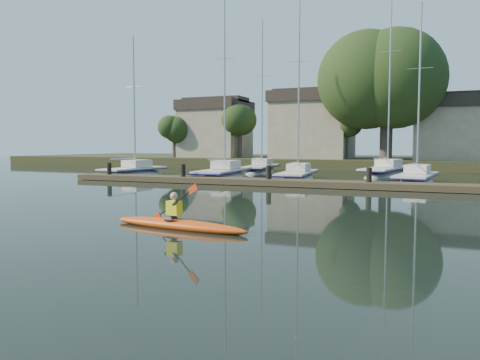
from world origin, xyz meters
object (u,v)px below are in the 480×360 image
at_px(sailboat_1, 224,181).
at_px(sailboat_3, 416,186).
at_px(sailboat_5, 261,174).
at_px(kayak, 178,222).
at_px(dock, 317,183).
at_px(sailboat_0, 134,178).
at_px(sailboat_2, 297,182).
at_px(sailboat_6, 386,178).

bearing_deg(sailboat_1, sailboat_3, -2.15).
bearing_deg(sailboat_5, sailboat_1, -95.55).
height_order(kayak, sailboat_1, sailboat_1).
relative_size(dock, sailboat_1, 2.24).
distance_m(sailboat_1, sailboat_5, 8.41).
relative_size(sailboat_0, sailboat_1, 0.82).
xyz_separation_m(kayak, sailboat_1, (-7.38, 19.55, -0.39)).
bearing_deg(sailboat_2, sailboat_6, 50.26).
relative_size(kayak, dock, 0.14).
distance_m(sailboat_3, sailboat_5, 15.53).
height_order(dock, sailboat_5, sailboat_5).
bearing_deg(sailboat_3, sailboat_0, -171.50).
bearing_deg(kayak, dock, 94.47).
distance_m(dock, sailboat_0, 16.57).
bearing_deg(sailboat_6, sailboat_0, -146.40).
bearing_deg(sailboat_5, sailboat_3, -36.05).
xyz_separation_m(sailboat_5, sailboat_6, (10.95, -0.16, -0.01)).
height_order(kayak, sailboat_0, sailboat_0).
bearing_deg(dock, sailboat_2, 117.20).
height_order(sailboat_1, sailboat_5, sailboat_1).
bearing_deg(sailboat_6, sailboat_3, -61.87).
relative_size(sailboat_2, sailboat_6, 0.83).
relative_size(kayak, sailboat_6, 0.28).
bearing_deg(sailboat_6, sailboat_1, -132.96).
relative_size(sailboat_3, sailboat_6, 0.75).
bearing_deg(sailboat_2, kayak, -89.27).
xyz_separation_m(kayak, sailboat_6, (3.49, 27.80, -0.38)).
xyz_separation_m(sailboat_3, sailboat_5, (-13.46, 7.76, 0.00)).
height_order(kayak, sailboat_2, sailboat_2).
bearing_deg(sailboat_0, sailboat_1, 3.58).
distance_m(kayak, sailboat_3, 21.08).
xyz_separation_m(kayak, sailboat_2, (-1.90, 20.13, -0.36)).
relative_size(sailboat_2, sailboat_5, 0.96).
xyz_separation_m(sailboat_0, sailboat_1, (7.97, 0.04, -0.00)).
xyz_separation_m(sailboat_1, sailboat_3, (13.38, 0.66, 0.02)).
xyz_separation_m(sailboat_1, sailboat_2, (5.48, 0.58, 0.03)).
distance_m(dock, sailboat_3, 7.36).
bearing_deg(sailboat_2, sailboat_1, -178.65).
distance_m(sailboat_1, sailboat_3, 13.40).
bearing_deg(kayak, sailboat_3, 80.35).
xyz_separation_m(sailboat_1, sailboat_6, (10.87, 8.25, 0.01)).
relative_size(sailboat_0, sailboat_3, 0.97).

